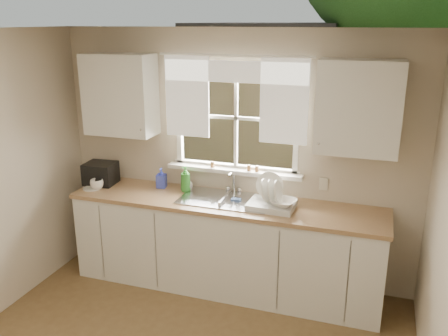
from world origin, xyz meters
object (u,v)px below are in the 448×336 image
(cup, at_px, (97,184))
(black_appliance, at_px, (101,173))
(soap_bottle_a, at_px, (186,179))
(dish_rack, at_px, (271,201))

(cup, xyz_separation_m, black_appliance, (-0.06, 0.17, 0.06))
(soap_bottle_a, bearing_deg, cup, -146.66)
(dish_rack, relative_size, soap_bottle_a, 1.64)
(soap_bottle_a, bearing_deg, dish_rack, 9.01)
(soap_bottle_a, distance_m, black_appliance, 0.94)
(cup, bearing_deg, soap_bottle_a, 5.27)
(dish_rack, height_order, cup, dish_rack)
(soap_bottle_a, height_order, black_appliance, soap_bottle_a)
(dish_rack, relative_size, black_appliance, 1.40)
(cup, bearing_deg, black_appliance, 99.40)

